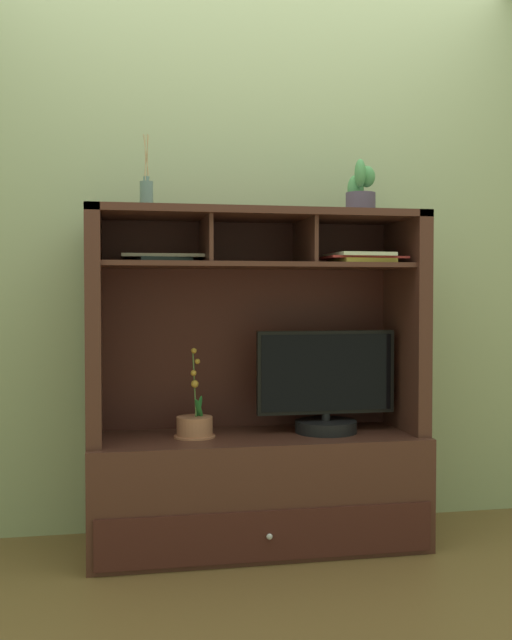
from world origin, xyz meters
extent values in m
cube|color=brown|center=(0.00, 0.00, -0.01)|extent=(6.00, 6.00, 0.02)
cube|color=#9DAD7F|center=(0.00, 0.29, 1.40)|extent=(6.00, 0.02, 2.80)
cube|color=#49271E|center=(0.00, 0.00, 0.23)|extent=(1.39, 0.52, 0.47)
cube|color=#401C18|center=(0.00, -0.27, 0.12)|extent=(1.33, 0.01, 0.20)
sphere|color=silver|center=(0.00, -0.28, 0.12)|extent=(0.02, 0.02, 0.02)
cube|color=#49271E|center=(-0.66, 0.00, 0.93)|extent=(0.06, 0.43, 0.93)
cube|color=#49271E|center=(0.66, 0.00, 0.93)|extent=(0.06, 0.43, 0.93)
cube|color=#401C18|center=(0.00, 0.21, 0.92)|extent=(1.33, 0.02, 0.90)
cube|color=#49271E|center=(0.00, 0.00, 1.39)|extent=(1.39, 0.43, 0.03)
cube|color=#49271E|center=(0.00, 0.00, 1.18)|extent=(1.27, 0.39, 0.02)
cube|color=#49271E|center=(-0.21, 0.00, 1.28)|extent=(0.02, 0.37, 0.19)
cube|color=#49271E|center=(0.21, 0.00, 1.28)|extent=(0.02, 0.37, 0.19)
cylinder|color=black|center=(0.30, -0.01, 0.49)|extent=(0.26, 0.26, 0.05)
cylinder|color=black|center=(0.30, -0.01, 0.53)|extent=(0.04, 0.04, 0.03)
cube|color=black|center=(0.30, -0.01, 0.72)|extent=(0.60, 0.03, 0.35)
cube|color=black|center=(0.30, -0.03, 0.72)|extent=(0.57, 0.00, 0.32)
cylinder|color=#B06D50|center=(-0.26, -0.02, 0.51)|extent=(0.15, 0.15, 0.09)
cylinder|color=#B06D50|center=(-0.26, -0.02, 0.47)|extent=(0.17, 0.17, 0.01)
cylinder|color=#4C6B38|center=(-0.26, -0.02, 0.69)|extent=(0.02, 0.03, 0.27)
sphere|color=#B8872C|center=(-0.26, -0.02, 0.69)|extent=(0.03, 0.03, 0.03)
sphere|color=#B8872C|center=(-0.27, -0.03, 0.73)|extent=(0.02, 0.02, 0.02)
sphere|color=#B8872C|center=(-0.25, 0.00, 0.78)|extent=(0.02, 0.02, 0.02)
sphere|color=#B8872C|center=(-0.26, -0.02, 0.82)|extent=(0.02, 0.02, 0.02)
ellipsoid|color=#247132|center=(-0.24, -0.03, 0.58)|extent=(0.05, 0.07, 0.10)
ellipsoid|color=#247132|center=(-0.24, -0.01, 0.58)|extent=(0.04, 0.05, 0.12)
cube|color=#28383A|center=(-0.39, 0.07, 1.20)|extent=(0.24, 0.27, 0.02)
cube|color=beige|center=(-0.38, 0.06, 1.21)|extent=(0.34, 0.25, 0.01)
cube|color=gold|center=(0.44, -0.07, 1.20)|extent=(0.25, 0.23, 0.02)
cube|color=#9F2D2B|center=(0.45, -0.06, 1.21)|extent=(0.34, 0.22, 0.01)
cube|color=beige|center=(0.43, -0.06, 1.22)|extent=(0.25, 0.27, 0.01)
cylinder|color=slate|center=(-0.45, 0.02, 1.46)|extent=(0.05, 0.05, 0.11)
cylinder|color=slate|center=(-0.45, 0.02, 1.52)|extent=(0.02, 0.02, 0.02)
cylinder|color=tan|center=(-0.45, 0.02, 1.61)|extent=(0.00, 0.04, 0.19)
cylinder|color=tan|center=(-0.45, 0.02, 1.61)|extent=(0.02, 0.00, 0.19)
cylinder|color=tan|center=(-0.46, 0.02, 1.61)|extent=(0.00, 0.03, 0.19)
cylinder|color=tan|center=(-0.45, 0.01, 1.61)|extent=(0.03, 0.00, 0.19)
cylinder|color=#4E4257|center=(0.45, -0.01, 1.44)|extent=(0.13, 0.13, 0.09)
cylinder|color=#4E4257|center=(0.45, -0.01, 1.41)|extent=(0.15, 0.15, 0.01)
ellipsoid|color=#4B9153|center=(0.48, 0.00, 1.56)|extent=(0.07, 0.06, 0.09)
ellipsoid|color=#4B9153|center=(0.44, 0.01, 1.51)|extent=(0.07, 0.06, 0.12)
ellipsoid|color=#4B9153|center=(0.44, -0.04, 1.57)|extent=(0.05, 0.06, 0.12)
camera|label=1|loc=(-0.59, -3.10, 1.06)|focal=42.37mm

